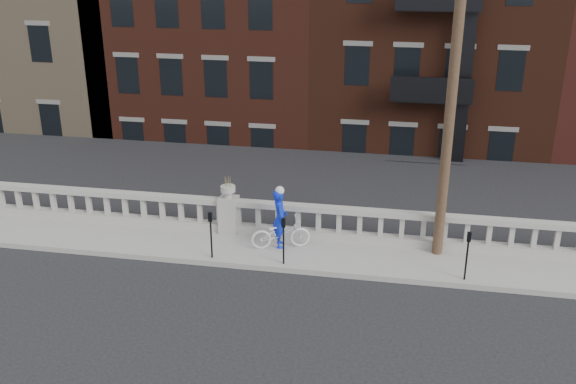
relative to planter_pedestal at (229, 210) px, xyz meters
The scene contains 11 objects.
ground 4.04m from the planter_pedestal, 90.00° to the right, with size 120.00×120.00×0.00m, color black.
sidewalk 1.21m from the planter_pedestal, 90.00° to the right, with size 32.00×2.20×0.15m, color gray.
balustrade 0.19m from the planter_pedestal, ahead, with size 28.00×0.34×1.03m.
planter_pedestal is the anchor object (origin of this frame).
lower_level 19.19m from the planter_pedestal, 88.31° to the left, with size 80.00×44.00×20.80m.
utility_pole 7.61m from the planter_pedestal, ahead, with size 1.60×0.28×10.00m.
parking_meter_b 1.81m from the planter_pedestal, 90.23° to the right, with size 0.10×0.09×1.36m.
parking_meter_c 2.72m from the planter_pedestal, 41.49° to the right, with size 0.10×0.09×1.36m.
parking_meter_d 7.09m from the planter_pedestal, 14.70° to the right, with size 0.10×0.09×1.36m.
bicycle 1.96m from the planter_pedestal, 25.05° to the right, with size 0.60×1.71×0.90m, color silver.
cyclist 1.87m from the planter_pedestal, 22.53° to the right, with size 0.63×0.42×1.73m, color #0D24CF.
Camera 1 is at (5.04, -13.25, 8.39)m, focal length 40.00 mm.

